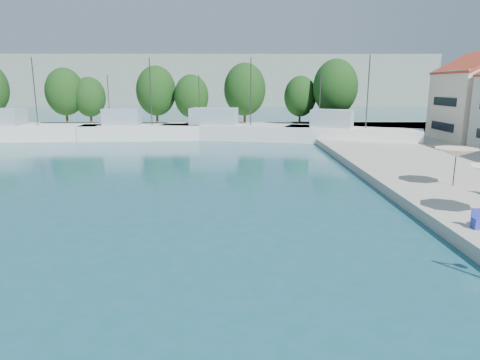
{
  "coord_description": "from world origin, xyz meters",
  "views": [
    {
      "loc": [
        -3.0,
        3.77,
        6.53
      ],
      "look_at": [
        -2.86,
        26.0,
        1.6
      ],
      "focal_mm": 32.0,
      "sensor_mm": 36.0,
      "label": 1
    }
  ],
  "objects_px": {
    "trawler_02": "(137,131)",
    "umbrella_cream": "(456,152)",
    "trawler_04": "(348,134)",
    "trawler_01": "(19,131)",
    "trawler_03": "(232,131)"
  },
  "relations": [
    {
      "from": "trawler_02",
      "to": "umbrella_cream",
      "type": "bearing_deg",
      "value": -51.2
    },
    {
      "from": "trawler_04",
      "to": "trawler_01",
      "type": "bearing_deg",
      "value": -162.68
    },
    {
      "from": "trawler_02",
      "to": "trawler_03",
      "type": "bearing_deg",
      "value": -1.82
    },
    {
      "from": "trawler_04",
      "to": "umbrella_cream",
      "type": "bearing_deg",
      "value": -67.03
    },
    {
      "from": "trawler_03",
      "to": "trawler_04",
      "type": "bearing_deg",
      "value": -7.19
    },
    {
      "from": "trawler_01",
      "to": "trawler_03",
      "type": "relative_size",
      "value": 0.99
    },
    {
      "from": "trawler_03",
      "to": "trawler_04",
      "type": "relative_size",
      "value": 1.21
    },
    {
      "from": "umbrella_cream",
      "to": "trawler_02",
      "type": "bearing_deg",
      "value": 132.7
    },
    {
      "from": "trawler_01",
      "to": "trawler_02",
      "type": "height_order",
      "value": "same"
    },
    {
      "from": "trawler_01",
      "to": "umbrella_cream",
      "type": "distance_m",
      "value": 48.1
    },
    {
      "from": "umbrella_cream",
      "to": "trawler_04",
      "type": "bearing_deg",
      "value": 90.82
    },
    {
      "from": "trawler_02",
      "to": "trawler_03",
      "type": "height_order",
      "value": "same"
    },
    {
      "from": "trawler_04",
      "to": "umbrella_cream",
      "type": "distance_m",
      "value": 23.89
    },
    {
      "from": "trawler_01",
      "to": "trawler_02",
      "type": "xyz_separation_m",
      "value": [
        14.36,
        0.27,
        0.0
      ]
    },
    {
      "from": "trawler_01",
      "to": "trawler_03",
      "type": "bearing_deg",
      "value": -2.23
    }
  ]
}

